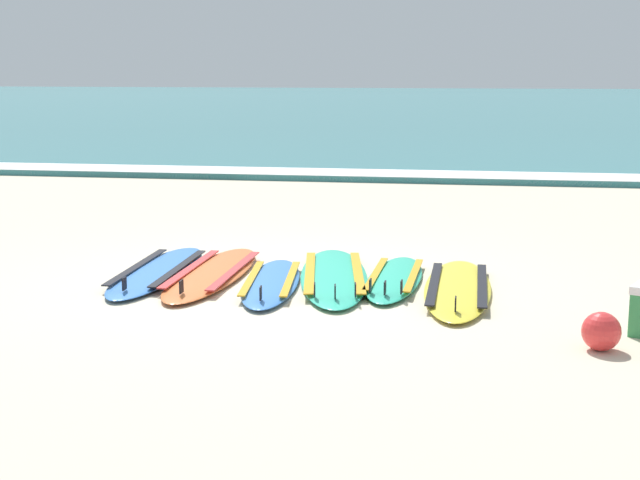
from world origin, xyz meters
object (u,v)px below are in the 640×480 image
(surfboard_4, at_px, (395,278))
(surfboard_5, at_px, (458,288))
(surfboard_3, at_px, (334,276))
(beach_ball, at_px, (601,331))
(surfboard_2, at_px, (271,282))
(surfboard_0, at_px, (158,271))
(surfboard_1, at_px, (212,273))

(surfboard_4, relative_size, surfboard_5, 0.84)
(surfboard_3, xyz_separation_m, beach_ball, (2.15, -1.84, 0.10))
(surfboard_4, distance_m, surfboard_5, 0.65)
(beach_ball, bearing_deg, surfboard_5, 123.14)
(surfboard_2, distance_m, beach_ball, 3.07)
(surfboard_2, height_order, surfboard_3, same)
(surfboard_2, xyz_separation_m, surfboard_5, (1.66, 0.05, -0.00))
(surfboard_0, xyz_separation_m, surfboard_4, (2.24, 0.05, 0.00))
(surfboard_0, height_order, surfboard_5, same)
(surfboard_1, bearing_deg, surfboard_5, -5.80)
(surfboard_0, bearing_deg, surfboard_2, -13.62)
(surfboard_0, xyz_separation_m, surfboard_1, (0.54, -0.00, -0.00))
(surfboard_1, relative_size, surfboard_3, 0.94)
(surfboard_1, distance_m, surfboard_3, 1.14)
(surfboard_0, height_order, surfboard_3, same)
(surfboard_2, distance_m, surfboard_5, 1.66)
(surfboard_3, xyz_separation_m, surfboard_5, (1.14, -0.29, -0.00))
(surfboard_1, relative_size, surfboard_4, 1.23)
(surfboard_3, height_order, surfboard_4, same)
(surfboard_4, bearing_deg, surfboard_1, -178.16)
(surfboard_1, xyz_separation_m, surfboard_4, (1.71, 0.05, 0.00))
(surfboard_3, relative_size, beach_ball, 9.21)
(beach_ball, bearing_deg, surfboard_1, 151.64)
(surfboard_2, bearing_deg, surfboard_0, 166.38)
(surfboard_0, bearing_deg, beach_ball, -24.92)
(surfboard_0, relative_size, beach_ball, 8.42)
(surfboard_5, bearing_deg, surfboard_1, 174.20)
(surfboard_4, bearing_deg, surfboard_5, -26.36)
(surfboard_2, distance_m, surfboard_3, 0.62)
(surfboard_3, bearing_deg, beach_ball, -40.51)
(surfboard_2, xyz_separation_m, surfboard_3, (0.52, 0.34, 0.00))
(surfboard_3, relative_size, surfboard_5, 1.09)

